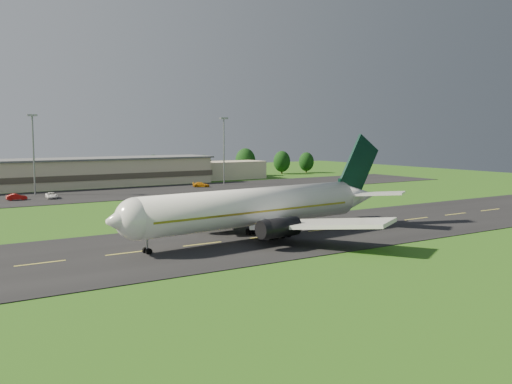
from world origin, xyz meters
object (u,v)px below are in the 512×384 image
airliner (257,207)px  light_mast_east (224,143)px  service_vehicle_b (17,197)px  service_vehicle_d (201,185)px  light_mast_centre (33,145)px  terminal (27,175)px  service_vehicle_c (52,195)px

airliner → light_mast_east: (39.73, 79.92, 8.08)m
service_vehicle_b → service_vehicle_d: bearing=-81.4°
light_mast_centre → light_mast_east: (55.00, 0.00, 0.00)m
light_mast_east → service_vehicle_b: (-61.10, -9.65, -11.89)m
terminal → service_vehicle_d: 48.20m
service_vehicle_b → service_vehicle_c: size_ratio=0.88×
airliner → service_vehicle_d: bearing=63.0°
light_mast_centre → service_vehicle_b: (-6.10, -9.65, -11.89)m
airliner → service_vehicle_b: size_ratio=11.25×
terminal → service_vehicle_d: bearing=-25.4°
light_mast_east → service_vehicle_d: (-10.14, -4.44, -11.93)m
light_mast_east → service_vehicle_d: 16.28m
light_mast_centre → service_vehicle_b: bearing=-122.3°
airliner → light_mast_centre: (-15.27, 79.92, 8.08)m
terminal → light_mast_east: (53.60, -16.18, 8.75)m
terminal → light_mast_centre: bearing=-95.0°
service_vehicle_b → service_vehicle_d: (50.95, 5.22, -0.04)m
airliner → service_vehicle_c: (-13.65, 69.57, -3.84)m
airliner → terminal: size_ratio=0.35×
airliner → light_mast_east: size_ratio=2.52×
terminal → service_vehicle_b: bearing=-106.2°
light_mast_centre → light_mast_east: size_ratio=1.00×
service_vehicle_c → service_vehicle_d: (43.24, 5.91, -0.01)m
light_mast_east → service_vehicle_b: 62.99m
airliner → terminal: bearing=92.6°
service_vehicle_c → service_vehicle_d: size_ratio=1.06×
terminal → service_vehicle_c: terminal is taller
terminal → service_vehicle_c: 26.72m
light_mast_east → service_vehicle_c: size_ratio=3.93×
light_mast_east → service_vehicle_b: light_mast_east is taller
light_mast_centre → service_vehicle_b: light_mast_centre is taller
service_vehicle_c → service_vehicle_d: service_vehicle_c is taller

